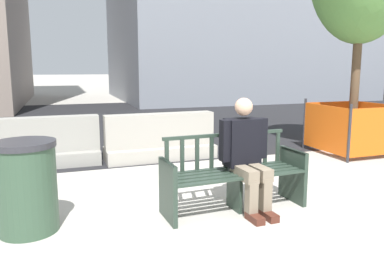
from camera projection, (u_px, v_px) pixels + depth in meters
The scene contains 8 objects.
ground_plane at pixel (264, 219), 4.14m from camera, with size 200.00×200.00×0.00m, color #ADA89E.
street_asphalt at pixel (128, 119), 12.24m from camera, with size 120.00×12.00×0.01m, color black.
street_bench at pixel (234, 176), 4.38m from camera, with size 1.71×0.60×0.88m.
seated_person at pixel (246, 152), 4.33m from camera, with size 0.58×0.73×1.31m.
jersey_barrier_centre at pixel (160, 140), 6.86m from camera, with size 2.01×0.72×0.84m.
jersey_barrier_left at pixel (39, 146), 6.34m from camera, with size 2.00×0.69×0.84m.
construction_fence at pixel (352, 127), 7.34m from camera, with size 1.33×1.33×1.04m.
trash_bin at pixel (27, 187), 3.77m from camera, with size 0.61×0.61×0.94m.
Camera 1 is at (-2.06, -3.44, 1.65)m, focal length 35.00 mm.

